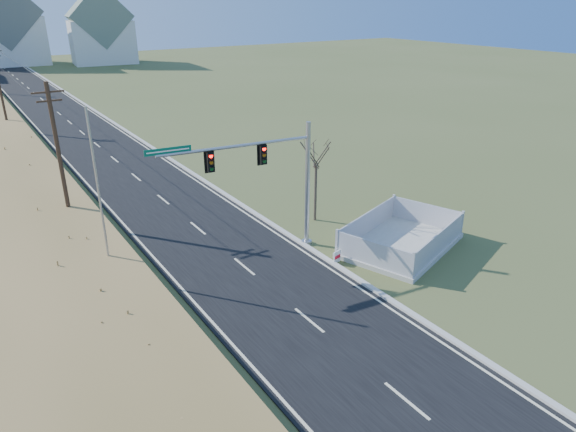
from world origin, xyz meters
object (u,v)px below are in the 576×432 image
object	(u,v)px
open_sign	(337,257)
bare_tree	(316,152)
fence_enclosure	(401,242)
traffic_signal_mast	(277,177)
flagpole	(102,215)

from	to	relation	value
open_sign	bare_tree	bearing A→B (deg)	52.43
fence_enclosure	open_sign	xyz separation A→B (m)	(-4.31, 0.52, 0.07)
traffic_signal_mast	flagpole	distance (m)	9.20
fence_enclosure	open_sign	size ratio (longest dim) A/B	11.73
traffic_signal_mast	bare_tree	world-z (taller)	traffic_signal_mast
open_sign	flagpole	distance (m)	12.37
fence_enclosure	traffic_signal_mast	bearing A→B (deg)	130.59
traffic_signal_mast	flagpole	world-z (taller)	flagpole
fence_enclosure	bare_tree	xyz separation A→B (m)	(-1.81, 5.98, 4.26)
fence_enclosure	open_sign	world-z (taller)	fence_enclosure
bare_tree	flagpole	bearing A→B (deg)	-178.72
traffic_signal_mast	fence_enclosure	world-z (taller)	traffic_signal_mast
bare_tree	open_sign	bearing A→B (deg)	-114.61
traffic_signal_mast	open_sign	size ratio (longest dim) A/B	12.86
fence_enclosure	bare_tree	bearing A→B (deg)	87.82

